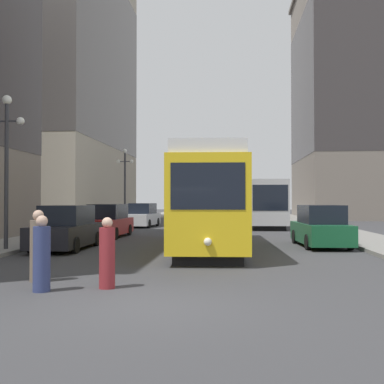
{
  "coord_description": "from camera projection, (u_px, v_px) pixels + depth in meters",
  "views": [
    {
      "loc": [
        1.44,
        -8.78,
        2.0
      ],
      "look_at": [
        0.15,
        6.53,
        2.3
      ],
      "focal_mm": 43.46,
      "sensor_mm": 36.0,
      "label": 1
    }
  ],
  "objects": [
    {
      "name": "ground_plane",
      "position": [
        155.0,
        306.0,
        8.83
      ],
      "size": [
        200.0,
        200.0,
        0.0
      ],
      "primitive_type": "plane",
      "color": "#38383A"
    },
    {
      "name": "sidewalk_left",
      "position": [
        141.0,
        219.0,
        49.37
      ],
      "size": [
        3.05,
        120.0,
        0.15
      ],
      "primitive_type": "cube",
      "color": "gray",
      "rests_on": "ground"
    },
    {
      "name": "sidewalk_right",
      "position": [
        296.0,
        219.0,
        47.99
      ],
      "size": [
        3.05,
        120.0,
        0.15
      ],
      "primitive_type": "cube",
      "color": "gray",
      "rests_on": "ground"
    },
    {
      "name": "streetcar",
      "position": [
        209.0,
        199.0,
        19.91
      ],
      "size": [
        3.11,
        12.63,
        3.89
      ],
      "rotation": [
        0.0,
        0.0,
        0.04
      ],
      "color": "black",
      "rests_on": "ground"
    },
    {
      "name": "transit_bus",
      "position": [
        263.0,
        202.0,
        36.17
      ],
      "size": [
        2.67,
        11.62,
        3.45
      ],
      "rotation": [
        0.0,
        0.0,
        0.01
      ],
      "color": "black",
      "rests_on": "ground"
    },
    {
      "name": "parked_car_left_near",
      "position": [
        67.0,
        229.0,
        19.21
      ],
      "size": [
        1.95,
        4.85,
        1.82
      ],
      "rotation": [
        0.0,
        0.0,
        0.02
      ],
      "color": "black",
      "rests_on": "ground"
    },
    {
      "name": "parked_car_left_mid",
      "position": [
        143.0,
        216.0,
        35.65
      ],
      "size": [
        2.1,
        4.89,
        1.82
      ],
      "rotation": [
        0.0,
        0.0,
        -0.06
      ],
      "color": "black",
      "rests_on": "ground"
    },
    {
      "name": "parked_car_right_far",
      "position": [
        321.0,
        227.0,
        20.31
      ],
      "size": [
        2.06,
        4.74,
        1.82
      ],
      "rotation": [
        0.0,
        0.0,
        3.19
      ],
      "color": "black",
      "rests_on": "ground"
    },
    {
      "name": "parked_car_left_far",
      "position": [
        108.0,
        222.0,
        25.57
      ],
      "size": [
        1.96,
        4.9,
        1.82
      ],
      "rotation": [
        0.0,
        0.0,
        -0.02
      ],
      "color": "black",
      "rests_on": "ground"
    },
    {
      "name": "pedestrian_crossing_near",
      "position": [
        107.0,
        255.0,
        10.63
      ],
      "size": [
        0.36,
        0.36,
        1.63
      ],
      "rotation": [
        0.0,
        0.0,
        4.35
      ],
      "color": "maroon",
      "rests_on": "ground"
    },
    {
      "name": "pedestrian_crossing_far",
      "position": [
        42.0,
        256.0,
        10.26
      ],
      "size": [
        0.38,
        0.38,
        1.68
      ],
      "rotation": [
        0.0,
        0.0,
        2.86
      ],
      "color": "navy",
      "rests_on": "ground"
    },
    {
      "name": "pedestrian_on_sidewalk",
      "position": [
        38.0,
        248.0,
        11.55
      ],
      "size": [
        0.4,
        0.4,
        1.78
      ],
      "rotation": [
        0.0,
        0.0,
        1.37
      ],
      "color": "#6B5B4C",
      "rests_on": "ground"
    },
    {
      "name": "lamp_post_left_near",
      "position": [
        7.0,
        149.0,
        18.01
      ],
      "size": [
        1.41,
        0.36,
        5.97
      ],
      "color": "#333338",
      "rests_on": "sidewalk_left"
    },
    {
      "name": "lamp_post_left_far",
      "position": [
        125.0,
        175.0,
        38.05
      ],
      "size": [
        1.41,
        0.36,
        6.12
      ],
      "color": "#333338",
      "rests_on": "sidewalk_left"
    },
    {
      "name": "building_left_corner",
      "position": [
        34.0,
        68.0,
        44.77
      ],
      "size": [
        16.13,
        21.97,
        28.69
      ],
      "color": "#B2A893",
      "rests_on": "ground"
    },
    {
      "name": "building_right_corner",
      "position": [
        350.0,
        94.0,
        54.47
      ],
      "size": [
        11.95,
        18.16,
        28.24
      ],
      "color": "slate",
      "rests_on": "ground"
    }
  ]
}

